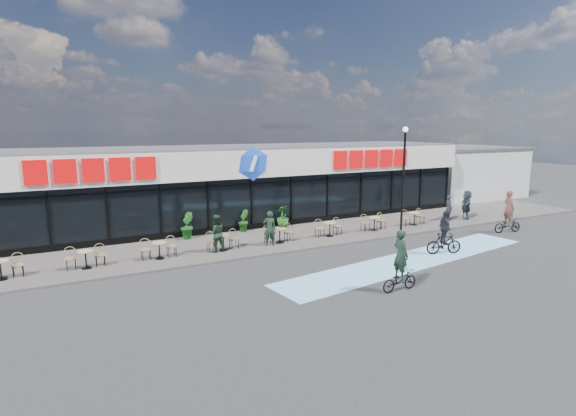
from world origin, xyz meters
The scene contains 25 objects.
ground centered at (0.00, 0.00, 0.00)m, with size 120.00×120.00×0.00m, color #28282B.
sidewalk centered at (0.00, 4.50, 0.05)m, with size 44.00×5.00×0.10m, color #504C47.
bike_lane centered at (4.00, -1.50, 0.01)m, with size 14.00×2.20×0.01m, color #7CC2EB.
building centered at (0.00, 9.93, 2.34)m, with size 30.60×6.57×4.75m.
neighbour_building centered at (20.50, 11.00, 2.06)m, with size 9.20×7.20×4.11m.
lamp_post centered at (6.71, 2.30, 3.43)m, with size 0.28×0.28×5.67m.
bistro_set_0 centered at (-11.70, 3.63, 0.56)m, with size 1.54×0.62×0.90m.
bistro_set_1 centered at (-8.77, 3.63, 0.56)m, with size 1.54×0.62×0.90m.
bistro_set_2 centered at (-5.83, 3.63, 0.56)m, with size 1.54×0.62×0.90m.
bistro_set_3 centered at (-2.90, 3.63, 0.56)m, with size 1.54×0.62×0.90m.
bistro_set_4 centered at (0.03, 3.63, 0.56)m, with size 1.54×0.62×0.90m.
bistro_set_5 centered at (2.96, 3.63, 0.56)m, with size 1.54×0.62×0.90m.
bistro_set_6 centered at (5.89, 3.63, 0.56)m, with size 1.54×0.62×0.90m.
bistro_set_7 centered at (8.82, 3.63, 0.56)m, with size 1.54×0.62×0.90m.
potted_plant_left centered at (-3.82, 6.51, 0.79)m, with size 0.75×0.61×1.37m, color #164E18.
potted_plant_mid centered at (-0.64, 6.70, 0.70)m, with size 0.66×0.53×1.19m, color #194A15.
potted_plant_right centered at (1.78, 6.67, 0.72)m, with size 0.70×0.70×1.24m, color #1C5217.
patron_left centered at (-0.63, 3.33, 0.95)m, with size 0.62×0.41×1.70m, color black.
patron_right centered at (-3.28, 3.45, 0.97)m, with size 0.85×0.66×1.74m, color black.
pedestrian_a centered at (13.41, 3.84, 0.91)m, with size 0.59×0.39×1.63m, color #23222B.
pedestrian_b centered at (11.70, 3.68, 0.87)m, with size 0.56×0.37×1.54m, color black.
pedestrian_c centered at (12.93, 3.38, 1.00)m, with size 1.66×0.53×1.79m, color #27353D.
cyclist_a centered at (5.97, -1.42, 0.81)m, with size 1.72×1.00×2.02m.
cyclist_b centered at (12.34, 0.05, 0.83)m, with size 1.74×0.91×2.34m.
cyclist_c centered at (0.97, -4.11, 0.82)m, with size 1.53×0.67×2.25m.
Camera 1 is at (-9.61, -15.77, 5.79)m, focal length 28.00 mm.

